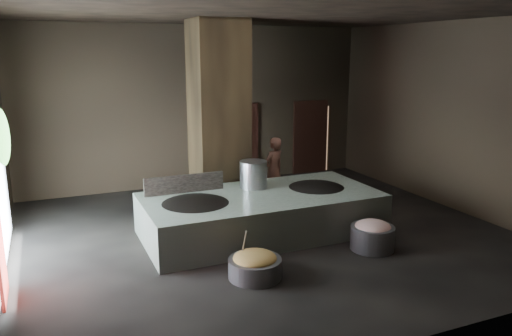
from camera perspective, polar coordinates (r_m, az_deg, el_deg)
name	(u,v)px	position (r m, az deg, el deg)	size (l,w,h in m)	color
floor	(263,235)	(10.75, 0.77, -7.69)	(10.00, 9.00, 0.10)	black
ceiling	(263,10)	(10.07, 0.86, 17.57)	(10.00, 9.00, 0.10)	black
back_wall	(199,106)	(14.40, -6.59, 7.01)	(10.00, 0.10, 4.50)	black
front_wall	(415,181)	(6.35, 17.67, -1.41)	(10.00, 0.10, 4.50)	black
right_wall	(454,116)	(13.03, 21.67, 5.52)	(0.10, 9.00, 4.50)	black
pillar	(219,118)	(11.80, -4.28, 5.71)	(1.20, 1.20, 4.50)	black
hearth_platform	(261,214)	(10.61, 0.61, -5.23)	(4.93, 2.36, 0.86)	#ADBEAB
platform_cap	(261,196)	(10.49, 0.62, -3.23)	(4.82, 2.31, 0.03)	black
wok_left	(196,208)	(9.99, -6.93, -4.56)	(1.55, 1.55, 0.43)	black
wok_left_rim	(195,205)	(9.97, -6.94, -4.18)	(1.59, 1.59, 0.05)	black
wok_right	(316,192)	(11.14, 6.89, -2.69)	(1.45, 1.45, 0.41)	black
wok_right_rim	(316,189)	(11.12, 6.90, -2.34)	(1.48, 1.48, 0.05)	black
stock_pot	(253,175)	(10.91, -0.30, -0.86)	(0.60, 0.60, 0.64)	#ADB1B5
splash_guard	(184,185)	(10.66, -8.18, -1.90)	(1.71, 0.06, 0.43)	black
cook	(274,170)	(12.63, 2.05, -0.26)	(0.62, 0.40, 1.69)	#9F6451
veg_basin	(255,268)	(8.69, -0.12, -11.36)	(0.92, 0.92, 0.34)	slate
veg_fill	(255,258)	(8.62, -0.12, -10.27)	(0.75, 0.75, 0.23)	#9FA951
ladle	(243,245)	(8.62, -1.45, -8.84)	(0.03, 0.03, 0.72)	#ADB1B5
meat_basin	(372,238)	(10.09, 13.15, -7.76)	(0.85, 0.85, 0.47)	slate
meat_fill	(373,227)	(10.02, 13.22, -6.60)	(0.71, 0.71, 0.27)	tan
doorway_near	(239,144)	(14.86, -1.92, 2.80)	(1.18, 0.08, 2.38)	black
doorway_near_glow	(235,147)	(14.68, -2.46, 2.47)	(0.88, 0.04, 2.08)	#8C6647
doorway_far	(310,138)	(15.87, 6.20, 3.40)	(1.18, 0.08, 2.38)	black
doorway_far_glow	(316,139)	(15.99, 6.82, 3.28)	(0.88, 0.04, 2.08)	#8C6647
pavilion_sliver	(0,249)	(8.64, -27.26, -8.19)	(0.05, 0.90, 1.70)	maroon
tree_silhouette	(2,137)	(10.63, -27.06, 3.19)	(0.28, 1.10, 1.10)	#194714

